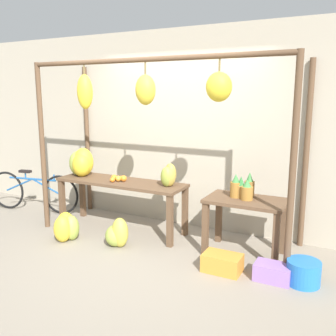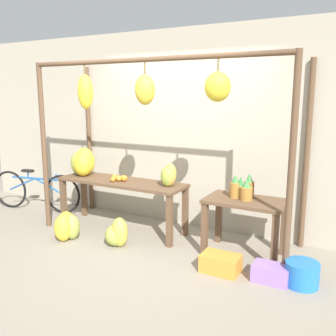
{
  "view_description": "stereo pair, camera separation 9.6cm",
  "coord_description": "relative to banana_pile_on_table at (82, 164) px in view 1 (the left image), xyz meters",
  "views": [
    {
      "loc": [
        2.27,
        -3.52,
        1.9
      ],
      "look_at": [
        0.09,
        0.68,
        0.96
      ],
      "focal_mm": 40.0,
      "sensor_mm": 36.0,
      "label": 1
    },
    {
      "loc": [
        2.35,
        -3.48,
        1.9
      ],
      "look_at": [
        0.09,
        0.68,
        0.96
      ],
      "focal_mm": 40.0,
      "sensor_mm": 36.0,
      "label": 2
    }
  ],
  "objects": [
    {
      "name": "blue_bucket",
      "position": [
        3.22,
        -0.46,
        -0.77
      ],
      "size": [
        0.34,
        0.34,
        0.25
      ],
      "color": "blue",
      "rests_on": "ground_plane"
    },
    {
      "name": "papaya_pile",
      "position": [
        1.42,
        0.04,
        -0.05
      ],
      "size": [
        0.24,
        0.3,
        0.29
      ],
      "color": "#B2993D",
      "rests_on": "display_table_main"
    },
    {
      "name": "banana_pile_on_table",
      "position": [
        0.0,
        0.0,
        0.0
      ],
      "size": [
        0.42,
        0.42,
        0.41
      ],
      "color": "yellow",
      "rests_on": "display_table_main"
    },
    {
      "name": "parked_bicycle",
      "position": [
        -1.08,
        0.04,
        -0.56
      ],
      "size": [
        1.64,
        0.35,
        0.68
      ],
      "color": "black",
      "rests_on": "ground_plane"
    },
    {
      "name": "banana_pile_ground_right",
      "position": [
        1.0,
        -0.54,
        -0.73
      ],
      "size": [
        0.38,
        0.35,
        0.38
      ],
      "color": "gold",
      "rests_on": "ground_plane"
    },
    {
      "name": "fruit_crate_white",
      "position": [
        2.4,
        -0.58,
        -0.8
      ],
      "size": [
        0.41,
        0.27,
        0.2
      ],
      "color": "orange",
      "rests_on": "ground_plane"
    },
    {
      "name": "ground_plane",
      "position": [
        1.35,
        -0.7,
        -0.9
      ],
      "size": [
        20.0,
        20.0,
        0.0
      ],
      "primitive_type": "plane",
      "color": "gray"
    },
    {
      "name": "pineapple_cluster",
      "position": [
        2.43,
        0.02,
        -0.09
      ],
      "size": [
        0.29,
        0.29,
        0.3
      ],
      "color": "#B27F38",
      "rests_on": "display_table_side"
    },
    {
      "name": "display_table_side",
      "position": [
        2.48,
        -0.02,
        -0.36
      ],
      "size": [
        0.93,
        0.57,
        0.69
      ],
      "color": "brown",
      "rests_on": "ground_plane"
    },
    {
      "name": "fruit_crate_purple",
      "position": [
        2.93,
        -0.53,
        -0.81
      ],
      "size": [
        0.37,
        0.24,
        0.18
      ],
      "color": "#9970B7",
      "rests_on": "ground_plane"
    },
    {
      "name": "display_table_main",
      "position": [
        0.7,
        -0.01,
        -0.29
      ],
      "size": [
        1.88,
        0.55,
        0.71
      ],
      "color": "brown",
      "rests_on": "ground_plane"
    },
    {
      "name": "orange_pile",
      "position": [
        0.68,
        -0.05,
        -0.14
      ],
      "size": [
        0.24,
        0.2,
        0.09
      ],
      "color": "orange",
      "rests_on": "display_table_main"
    },
    {
      "name": "shop_wall_back",
      "position": [
        1.35,
        0.65,
        0.5
      ],
      "size": [
        8.0,
        0.08,
        2.8
      ],
      "color": "#B2A893",
      "rests_on": "ground_plane"
    },
    {
      "name": "banana_pile_ground_left",
      "position": [
        0.27,
        -0.66,
        -0.72
      ],
      "size": [
        0.4,
        0.45,
        0.37
      ],
      "color": "#9EB247",
      "rests_on": "ground_plane"
    },
    {
      "name": "stall_awning",
      "position": [
        1.39,
        -0.22,
        0.78
      ],
      "size": [
        3.46,
        1.13,
        2.32
      ],
      "color": "brown",
      "rests_on": "ground_plane"
    }
  ]
}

